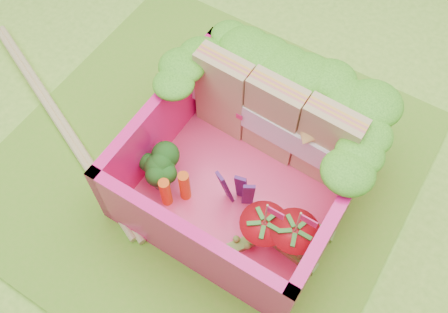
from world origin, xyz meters
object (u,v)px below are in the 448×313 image
at_px(sandwich_stack, 274,119).
at_px(broccoli, 159,169).
at_px(chopsticks, 59,120).
at_px(strawberry_right, 292,240).
at_px(strawberry_left, 263,233).
at_px(bento_box, 245,166).

xyz_separation_m(sandwich_stack, broccoli, (-0.46, -0.62, -0.14)).
height_order(broccoli, chopsticks, broccoli).
bearing_deg(broccoli, sandwich_stack, 53.43).
xyz_separation_m(broccoli, chopsticks, (-0.92, 0.03, -0.20)).
bearing_deg(strawberry_right, strawberry_left, -163.03).
relative_size(broccoli, chopsticks, 0.16).
bearing_deg(sandwich_stack, chopsticks, -156.63).
distance_m(strawberry_right, chopsticks, 1.84).
xyz_separation_m(bento_box, broccoli, (-0.46, -0.28, -0.05)).
xyz_separation_m(broccoli, strawberry_right, (0.92, 0.04, -0.03)).
distance_m(strawberry_left, chopsticks, 1.68).
height_order(bento_box, chopsticks, bento_box).
bearing_deg(strawberry_left, strawberry_right, 16.97).
bearing_deg(broccoli, strawberry_right, 2.49).
xyz_separation_m(bento_box, chopsticks, (-1.37, -0.25, -0.25)).
bearing_deg(bento_box, strawberry_right, -27.27).
height_order(sandwich_stack, strawberry_left, sandwich_stack).
height_order(strawberry_left, strawberry_right, strawberry_right).
height_order(broccoli, strawberry_right, strawberry_right).
distance_m(sandwich_stack, strawberry_left, 0.72).
distance_m(bento_box, sandwich_stack, 0.35).
bearing_deg(bento_box, strawberry_left, -44.45).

